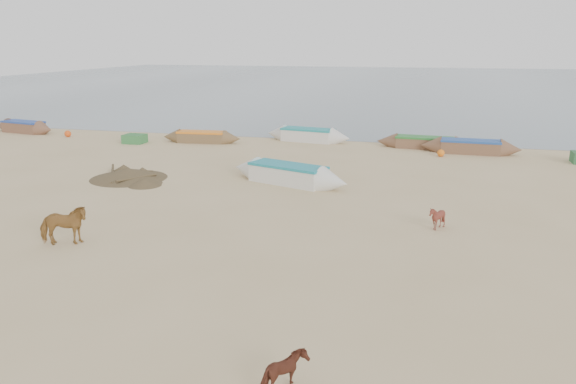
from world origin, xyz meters
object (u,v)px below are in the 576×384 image
object	(u,v)px
cow_adult	(63,225)
calf_front	(437,218)
calf_right	(286,373)
near_canoe	(288,174)

from	to	relation	value
cow_adult	calf_front	distance (m)	13.33
calf_right	near_canoe	xyz separation A→B (m)	(-4.23, 16.58, 0.05)
cow_adult	calf_front	size ratio (longest dim) A/B	1.83
calf_front	cow_adult	bearing A→B (deg)	-85.12
calf_right	near_canoe	world-z (taller)	near_canoe
cow_adult	near_canoe	size ratio (longest dim) A/B	0.25
calf_front	calf_right	size ratio (longest dim) A/B	1.06
calf_front	calf_right	bearing A→B (deg)	-31.26
calf_front	near_canoe	world-z (taller)	near_canoe
calf_right	calf_front	bearing A→B (deg)	-3.19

